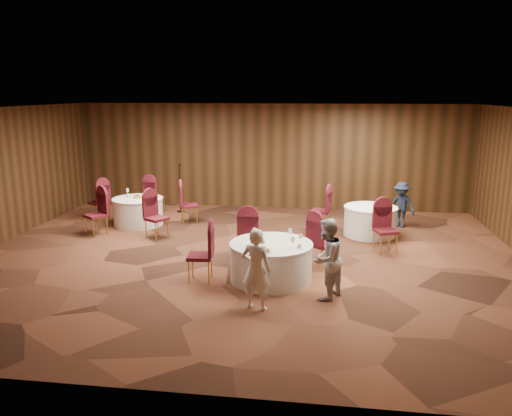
# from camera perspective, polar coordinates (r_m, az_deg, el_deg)

# --- Properties ---
(ground) EXTENTS (12.00, 12.00, 0.00)m
(ground) POSITION_cam_1_polar(r_m,az_deg,el_deg) (10.93, -1.19, -5.83)
(ground) COLOR black
(ground) RESTS_ON ground
(room_shell) EXTENTS (12.00, 12.00, 12.00)m
(room_shell) POSITION_cam_1_polar(r_m,az_deg,el_deg) (10.45, -1.24, 4.40)
(room_shell) COLOR silver
(room_shell) RESTS_ON ground
(table_main) EXTENTS (1.59, 1.59, 0.74)m
(table_main) POSITION_cam_1_polar(r_m,az_deg,el_deg) (9.65, 1.73, -6.11)
(table_main) COLOR silver
(table_main) RESTS_ON ground
(table_left) EXTENTS (1.35, 1.35, 0.74)m
(table_left) POSITION_cam_1_polar(r_m,az_deg,el_deg) (13.93, -13.31, -0.37)
(table_left) COLOR silver
(table_left) RESTS_ON ground
(table_right) EXTENTS (1.33, 1.33, 0.74)m
(table_right) POSITION_cam_1_polar(r_m,az_deg,el_deg) (12.90, 12.92, -1.43)
(table_right) COLOR silver
(table_right) RESTS_ON ground
(chairs_main) EXTENTS (2.95, 1.97, 1.00)m
(chairs_main) POSITION_cam_1_polar(r_m,az_deg,el_deg) (10.23, 0.25, -4.23)
(chairs_main) COLOR #430D12
(chairs_main) RESTS_ON ground
(chairs_left) EXTENTS (3.32, 3.04, 1.00)m
(chairs_left) POSITION_cam_1_polar(r_m,az_deg,el_deg) (13.87, -13.19, 0.10)
(chairs_left) COLOR #430D12
(chairs_left) RESTS_ON ground
(chairs_right) EXTENTS (2.13, 2.36, 1.00)m
(chairs_right) POSITION_cam_1_polar(r_m,az_deg,el_deg) (12.39, 10.75, -1.34)
(chairs_right) COLOR #430D12
(chairs_right) RESTS_ON ground
(tabletop_main) EXTENTS (1.02, 1.17, 0.22)m
(tabletop_main) POSITION_cam_1_polar(r_m,az_deg,el_deg) (9.40, 2.62, -3.63)
(tabletop_main) COLOR silver
(tabletop_main) RESTS_ON table_main
(tabletop_left) EXTENTS (0.89, 0.79, 0.22)m
(tabletop_left) POSITION_cam_1_polar(r_m,az_deg,el_deg) (13.83, -13.42, 1.42)
(tabletop_left) COLOR silver
(tabletop_left) RESTS_ON table_left
(tabletop_right) EXTENTS (0.08, 0.08, 0.22)m
(tabletop_right) POSITION_cam_1_polar(r_m,az_deg,el_deg) (12.53, 13.96, 0.53)
(tabletop_right) COLOR silver
(tabletop_right) RESTS_ON table_right
(mic_stand) EXTENTS (0.24, 0.24, 1.46)m
(mic_stand) POSITION_cam_1_polar(r_m,az_deg,el_deg) (15.19, -8.64, 1.11)
(mic_stand) COLOR black
(mic_stand) RESTS_ON ground
(woman_a) EXTENTS (0.57, 0.44, 1.40)m
(woman_a) POSITION_cam_1_polar(r_m,az_deg,el_deg) (8.28, 0.04, -7.02)
(woman_a) COLOR white
(woman_a) RESTS_ON ground
(woman_b) EXTENTS (0.83, 0.88, 1.45)m
(woman_b) POSITION_cam_1_polar(r_m,az_deg,el_deg) (8.79, 8.03, -5.80)
(woman_b) COLOR #AEADB2
(woman_b) RESTS_ON ground
(man_c) EXTENTS (0.91, 0.82, 1.22)m
(man_c) POSITION_cam_1_polar(r_m,az_deg,el_deg) (13.85, 16.26, 0.37)
(man_c) COLOR black
(man_c) RESTS_ON ground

